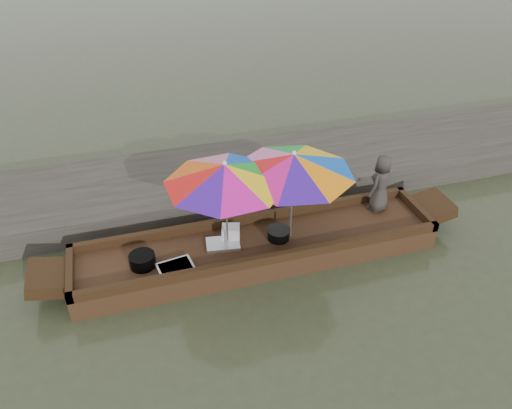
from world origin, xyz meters
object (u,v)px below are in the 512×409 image
object	(u,v)px
cooking_pot	(142,260)
tray_crayfish	(175,268)
tray_scallop	(223,244)
umbrella_bow	(226,207)
umbrella_stern	(292,196)
vendor	(381,183)
boat_hull	(258,250)
charcoal_grill	(279,234)
supply_bag	(231,233)

from	to	relation	value
cooking_pot	tray_crayfish	xyz separation A→B (m)	(0.45, -0.25, -0.06)
tray_scallop	umbrella_bow	bearing A→B (deg)	-38.34
umbrella_stern	cooking_pot	bearing A→B (deg)	-178.36
tray_scallop	vendor	world-z (taller)	vendor
boat_hull	umbrella_bow	distance (m)	1.07
cooking_pot	charcoal_grill	xyz separation A→B (m)	(2.17, 0.05, -0.02)
charcoal_grill	umbrella_stern	distance (m)	0.72
tray_crayfish	umbrella_stern	world-z (taller)	umbrella_stern
supply_bag	umbrella_stern	world-z (taller)	umbrella_stern
supply_bag	vendor	bearing A→B (deg)	2.51
boat_hull	cooking_pot	world-z (taller)	cooking_pot
supply_bag	tray_scallop	bearing A→B (deg)	-144.67
charcoal_grill	vendor	bearing A→B (deg)	8.97
umbrella_bow	tray_crayfish	bearing A→B (deg)	-160.09
tray_scallop	umbrella_stern	distance (m)	1.34
charcoal_grill	cooking_pot	bearing A→B (deg)	-178.72
boat_hull	supply_bag	distance (m)	0.53
tray_crayfish	supply_bag	size ratio (longest dim) A/B	1.87
charcoal_grill	vendor	world-z (taller)	vendor
boat_hull	umbrella_bow	world-z (taller)	umbrella_bow
charcoal_grill	supply_bag	xyz separation A→B (m)	(-0.74, 0.19, 0.05)
tray_scallop	supply_bag	size ratio (longest dim) A/B	1.87
boat_hull	tray_crayfish	world-z (taller)	tray_crayfish
umbrella_bow	boat_hull	bearing A→B (deg)	0.00
charcoal_grill	tray_scallop	bearing A→B (deg)	175.41
boat_hull	umbrella_stern	size ratio (longest dim) A/B	3.11
supply_bag	vendor	size ratio (longest dim) A/B	0.27
cooking_pot	tray_crayfish	size ratio (longest dim) A/B	0.75
tray_crayfish	vendor	size ratio (longest dim) A/B	0.50
umbrella_stern	supply_bag	bearing A→B (deg)	169.99
vendor	umbrella_stern	bearing A→B (deg)	-21.24
tray_crayfish	umbrella_stern	size ratio (longest dim) A/B	0.28
charcoal_grill	umbrella_stern	size ratio (longest dim) A/B	0.19
supply_bag	umbrella_bow	size ratio (longest dim) A/B	0.15
charcoal_grill	umbrella_bow	distance (m)	1.09
cooking_pot	charcoal_grill	bearing A→B (deg)	1.28
boat_hull	tray_scallop	distance (m)	0.60
tray_crayfish	supply_bag	world-z (taller)	supply_bag
tray_crayfish	umbrella_bow	size ratio (longest dim) A/B	0.29
boat_hull	umbrella_stern	bearing A→B (deg)	0.00
umbrella_bow	umbrella_stern	world-z (taller)	same
vendor	umbrella_stern	xyz separation A→B (m)	(-1.73, -0.29, 0.25)
cooking_pot	vendor	xyz separation A→B (m)	(4.11, 0.35, 0.42)
tray_crayfish	umbrella_bow	distance (m)	1.19
tray_scallop	umbrella_bow	size ratio (longest dim) A/B	0.29
tray_scallop	umbrella_stern	bearing A→B (deg)	-2.72
cooking_pot	tray_scallop	xyz separation A→B (m)	(1.27, 0.12, -0.07)
tray_scallop	tray_crayfish	bearing A→B (deg)	-155.42
boat_hull	supply_bag	xyz separation A→B (m)	(-0.40, 0.17, 0.30)
supply_bag	umbrella_bow	distance (m)	0.67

